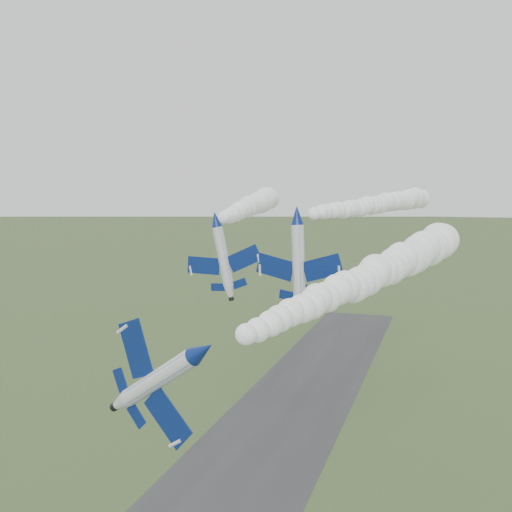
# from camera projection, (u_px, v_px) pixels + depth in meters

# --- Properties ---
(runway) EXTENTS (24.00, 260.00, 0.04)m
(runway) POSITION_uv_depth(u_px,v_px,m) (235.00, 483.00, 89.29)
(runway) COLOR #323134
(runway) RESTS_ON ground
(jet_lead) EXTENTS (6.32, 12.62, 8.80)m
(jet_lead) POSITION_uv_depth(u_px,v_px,m) (202.00, 351.00, 41.46)
(jet_lead) COLOR silver
(smoke_trail_jet_lead) EXTENTS (19.10, 54.47, 5.09)m
(smoke_trail_jet_lead) POSITION_uv_depth(u_px,v_px,m) (375.00, 273.00, 66.02)
(smoke_trail_jet_lead) COLOR white
(jet_pair_left) EXTENTS (10.44, 12.56, 3.52)m
(jet_pair_left) POSITION_uv_depth(u_px,v_px,m) (215.00, 219.00, 77.98)
(jet_pair_left) COLOR silver
(smoke_trail_jet_pair_left) EXTENTS (12.72, 51.59, 4.87)m
(smoke_trail_jet_pair_left) POSITION_uv_depth(u_px,v_px,m) (252.00, 206.00, 106.14)
(smoke_trail_jet_pair_left) COLOR white
(jet_pair_right) EXTENTS (12.16, 14.44, 3.58)m
(jet_pair_right) POSITION_uv_depth(u_px,v_px,m) (297.00, 215.00, 74.38)
(jet_pair_right) COLOR silver
(smoke_trail_jet_pair_right) EXTENTS (13.26, 67.24, 4.50)m
(smoke_trail_jet_pair_right) POSITION_uv_depth(u_px,v_px,m) (380.00, 203.00, 107.25)
(smoke_trail_jet_pair_right) COLOR white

